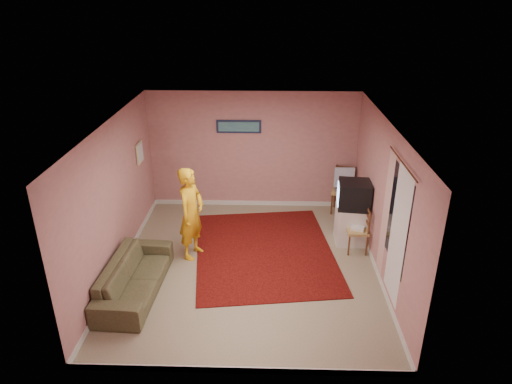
{
  "coord_description": "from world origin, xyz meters",
  "views": [
    {
      "loc": [
        0.34,
        -6.88,
        4.54
      ],
      "look_at": [
        0.12,
        0.6,
        1.17
      ],
      "focal_mm": 32.0,
      "sensor_mm": 36.0,
      "label": 1
    }
  ],
  "objects_px": {
    "tv_cabinet": "(351,225)",
    "person": "(191,213)",
    "sofa": "(134,277)",
    "chair_a": "(343,186)",
    "chair_b": "(358,225)",
    "crt_tv": "(354,195)"
  },
  "relations": [
    {
      "from": "tv_cabinet",
      "to": "person",
      "type": "distance_m",
      "value": 3.07
    },
    {
      "from": "chair_b",
      "to": "person",
      "type": "distance_m",
      "value": 3.06
    },
    {
      "from": "crt_tv",
      "to": "sofa",
      "type": "distance_m",
      "value": 4.18
    },
    {
      "from": "chair_a",
      "to": "person",
      "type": "height_order",
      "value": "person"
    },
    {
      "from": "chair_a",
      "to": "person",
      "type": "xyz_separation_m",
      "value": [
        -3.0,
        -1.86,
        0.24
      ]
    },
    {
      "from": "crt_tv",
      "to": "sofa",
      "type": "bearing_deg",
      "value": -149.41
    },
    {
      "from": "sofa",
      "to": "person",
      "type": "bearing_deg",
      "value": -31.11
    },
    {
      "from": "tv_cabinet",
      "to": "chair_b",
      "type": "distance_m",
      "value": 0.37
    },
    {
      "from": "crt_tv",
      "to": "sofa",
      "type": "height_order",
      "value": "crt_tv"
    },
    {
      "from": "chair_b",
      "to": "sofa",
      "type": "bearing_deg",
      "value": -69.96
    },
    {
      "from": "tv_cabinet",
      "to": "person",
      "type": "xyz_separation_m",
      "value": [
        -2.98,
        -0.57,
        0.49
      ]
    },
    {
      "from": "chair_b",
      "to": "chair_a",
      "type": "bearing_deg",
      "value": -178.81
    },
    {
      "from": "chair_b",
      "to": "person",
      "type": "bearing_deg",
      "value": -85.5
    },
    {
      "from": "tv_cabinet",
      "to": "chair_a",
      "type": "bearing_deg",
      "value": 89.27
    },
    {
      "from": "crt_tv",
      "to": "chair_b",
      "type": "height_order",
      "value": "crt_tv"
    },
    {
      "from": "sofa",
      "to": "person",
      "type": "relative_size",
      "value": 1.15
    },
    {
      "from": "crt_tv",
      "to": "person",
      "type": "height_order",
      "value": "person"
    },
    {
      "from": "tv_cabinet",
      "to": "chair_a",
      "type": "distance_m",
      "value": 1.32
    },
    {
      "from": "tv_cabinet",
      "to": "sofa",
      "type": "bearing_deg",
      "value": -155.41
    },
    {
      "from": "chair_a",
      "to": "person",
      "type": "relative_size",
      "value": 0.33
    },
    {
      "from": "chair_b",
      "to": "person",
      "type": "height_order",
      "value": "person"
    },
    {
      "from": "crt_tv",
      "to": "chair_b",
      "type": "distance_m",
      "value": 0.57
    }
  ]
}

